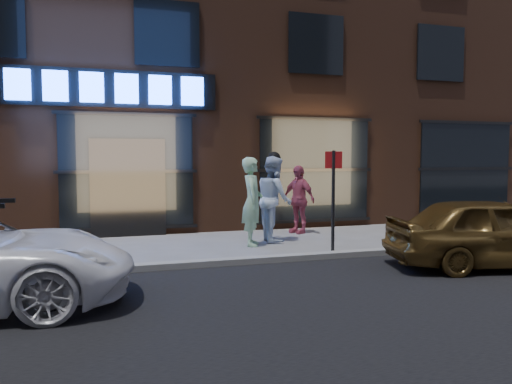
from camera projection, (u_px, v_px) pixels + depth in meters
ground at (142, 271)px, 8.58m from camera, size 90.00×90.00×0.00m
curb at (142, 267)px, 8.58m from camera, size 60.00×0.25×0.12m
storefront_building at (119, 56)px, 15.82m from camera, size 30.20×8.28×10.30m
man_bowtie at (252, 202)px, 10.98m from camera, size 0.65×0.82×1.95m
man_cap at (274, 199)px, 11.57m from camera, size 0.82×1.02×1.98m
passerby at (298, 199)px, 12.80m from camera, size 0.83×1.11×1.74m
gold_sedan at (494, 232)px, 8.79m from camera, size 3.96×2.28×1.27m
sign_post at (333, 193)px, 9.78m from camera, size 0.31×0.16×2.09m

